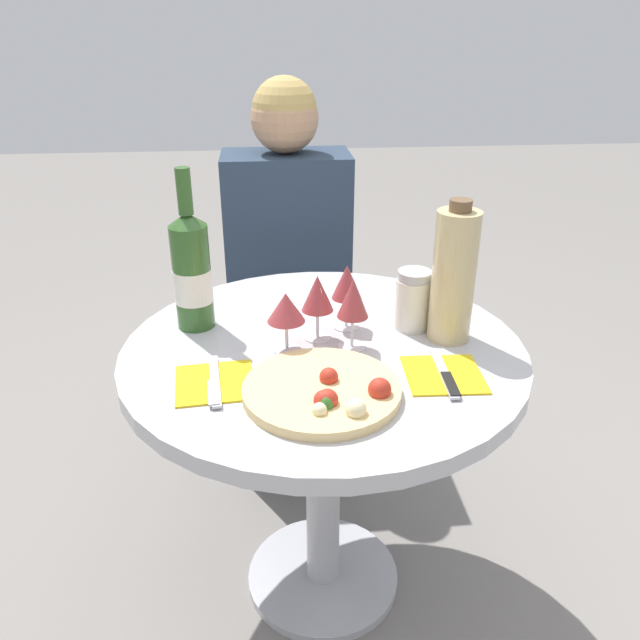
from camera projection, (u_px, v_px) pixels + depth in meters
name	position (u px, v px, depth m)	size (l,w,h in m)	color
ground_plane	(323.00, 578.00, 1.65)	(12.00, 12.00, 0.00)	gray
dining_table	(323.00, 397.00, 1.40)	(0.87, 0.87, 0.70)	#B2B2B7
chair_behind_diner	(288.00, 301.00, 2.19)	(0.43, 0.43, 0.92)	silver
seated_diner	(290.00, 293.00, 2.01)	(0.40, 0.46, 1.19)	#28384C
pizza_large	(325.00, 391.00, 1.16)	(0.30, 0.30, 0.05)	#E5C17F
wine_bottle	(192.00, 271.00, 1.38)	(0.09, 0.09, 0.36)	#2D5623
tall_carafe	(454.00, 276.00, 1.32)	(0.09, 0.09, 0.31)	tan
sugar_shaker	(413.00, 300.00, 1.40)	(0.08, 0.08, 0.14)	silver
wine_glass_back_right	(347.00, 283.00, 1.38)	(0.07, 0.07, 0.15)	silver
wine_glass_front_left	(286.00, 309.00, 1.29)	(0.08, 0.08, 0.13)	silver
wine_glass_center	(317.00, 295.00, 1.33)	(0.07, 0.07, 0.15)	silver
wine_glass_front_right	(353.00, 300.00, 1.29)	(0.07, 0.07, 0.16)	silver
place_setting_left	(215.00, 383.00, 1.20)	(0.16, 0.19, 0.01)	gold
place_setting_right	(444.00, 375.00, 1.23)	(0.16, 0.19, 0.01)	gold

